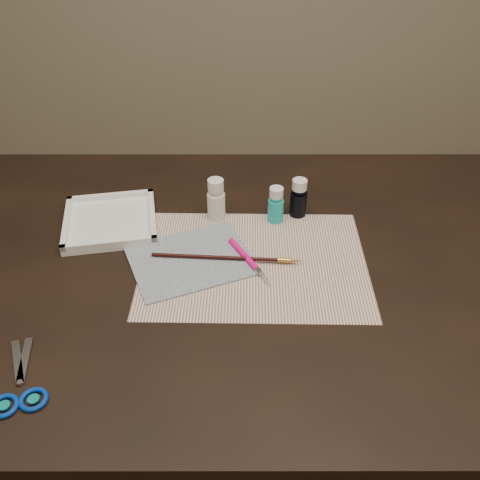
{
  "coord_description": "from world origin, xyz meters",
  "views": [
    {
      "loc": [
        -0.0,
        -0.84,
        1.43
      ],
      "look_at": [
        0.0,
        0.0,
        0.8
      ],
      "focal_mm": 40.0,
      "sensor_mm": 36.0,
      "label": 1
    }
  ],
  "objects_px": {
    "canvas": "(191,260)",
    "paint_bottle_navy": "(299,198)",
    "paint_bottle_cyan": "(276,205)",
    "scissors": "(16,376)",
    "paint_bottle_white": "(216,199)",
    "palette_tray": "(110,220)",
    "paper": "(254,262)"
  },
  "relations": [
    {
      "from": "paint_bottle_white",
      "to": "paint_bottle_cyan",
      "type": "distance_m",
      "value": 0.13
    },
    {
      "from": "paint_bottle_white",
      "to": "paint_bottle_navy",
      "type": "height_order",
      "value": "paint_bottle_white"
    },
    {
      "from": "canvas",
      "to": "palette_tray",
      "type": "height_order",
      "value": "palette_tray"
    },
    {
      "from": "palette_tray",
      "to": "paint_bottle_navy",
      "type": "bearing_deg",
      "value": 5.38
    },
    {
      "from": "paper",
      "to": "paint_bottle_white",
      "type": "xyz_separation_m",
      "value": [
        -0.08,
        0.16,
        0.05
      ]
    },
    {
      "from": "scissors",
      "to": "paint_bottle_white",
      "type": "bearing_deg",
      "value": -56.93
    },
    {
      "from": "paint_bottle_navy",
      "to": "scissors",
      "type": "height_order",
      "value": "paint_bottle_navy"
    },
    {
      "from": "paper",
      "to": "paint_bottle_navy",
      "type": "bearing_deg",
      "value": 59.07
    },
    {
      "from": "canvas",
      "to": "paint_bottle_white",
      "type": "distance_m",
      "value": 0.17
    },
    {
      "from": "paint_bottle_cyan",
      "to": "paint_bottle_navy",
      "type": "xyz_separation_m",
      "value": [
        0.05,
        0.02,
        0.0
      ]
    },
    {
      "from": "paint_bottle_cyan",
      "to": "palette_tray",
      "type": "distance_m",
      "value": 0.36
    },
    {
      "from": "palette_tray",
      "to": "paint_bottle_cyan",
      "type": "bearing_deg",
      "value": 2.59
    },
    {
      "from": "paint_bottle_white",
      "to": "palette_tray",
      "type": "bearing_deg",
      "value": -172.94
    },
    {
      "from": "paint_bottle_white",
      "to": "paint_bottle_navy",
      "type": "relative_size",
      "value": 1.07
    },
    {
      "from": "canvas",
      "to": "palette_tray",
      "type": "bearing_deg",
      "value": 145.81
    },
    {
      "from": "paper",
      "to": "scissors",
      "type": "bearing_deg",
      "value": -143.01
    },
    {
      "from": "paint_bottle_cyan",
      "to": "palette_tray",
      "type": "height_order",
      "value": "paint_bottle_cyan"
    },
    {
      "from": "paint_bottle_white",
      "to": "palette_tray",
      "type": "xyz_separation_m",
      "value": [
        -0.23,
        -0.03,
        -0.04
      ]
    },
    {
      "from": "paint_bottle_navy",
      "to": "palette_tray",
      "type": "relative_size",
      "value": 0.46
    },
    {
      "from": "canvas",
      "to": "paint_bottle_navy",
      "type": "xyz_separation_m",
      "value": [
        0.23,
        0.16,
        0.04
      ]
    },
    {
      "from": "paint_bottle_white",
      "to": "paint_bottle_cyan",
      "type": "xyz_separation_m",
      "value": [
        0.13,
        -0.01,
        -0.01
      ]
    },
    {
      "from": "paint_bottle_navy",
      "to": "paint_bottle_white",
      "type": "bearing_deg",
      "value": -176.77
    },
    {
      "from": "paper",
      "to": "canvas",
      "type": "bearing_deg",
      "value": 177.97
    },
    {
      "from": "paint_bottle_white",
      "to": "palette_tray",
      "type": "relative_size",
      "value": 0.5
    },
    {
      "from": "paper",
      "to": "paint_bottle_cyan",
      "type": "height_order",
      "value": "paint_bottle_cyan"
    },
    {
      "from": "canvas",
      "to": "paint_bottle_navy",
      "type": "relative_size",
      "value": 2.6
    },
    {
      "from": "paper",
      "to": "palette_tray",
      "type": "relative_size",
      "value": 2.29
    },
    {
      "from": "paint_bottle_white",
      "to": "scissors",
      "type": "xyz_separation_m",
      "value": [
        -0.3,
        -0.45,
        -0.04
      ]
    },
    {
      "from": "paint_bottle_cyan",
      "to": "scissors",
      "type": "relative_size",
      "value": 0.49
    },
    {
      "from": "paper",
      "to": "scissors",
      "type": "xyz_separation_m",
      "value": [
        -0.38,
        -0.29,
        0.0
      ]
    },
    {
      "from": "paint_bottle_cyan",
      "to": "paint_bottle_navy",
      "type": "distance_m",
      "value": 0.06
    },
    {
      "from": "paint_bottle_navy",
      "to": "scissors",
      "type": "xyz_separation_m",
      "value": [
        -0.48,
        -0.46,
        -0.04
      ]
    }
  ]
}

